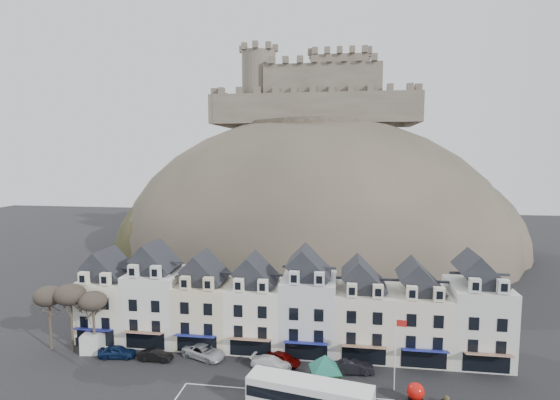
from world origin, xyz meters
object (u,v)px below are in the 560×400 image
Objects in this scene: bus at (309,396)px; car_silver at (204,352)px; bus_shelter at (325,363)px; white_van at (97,338)px; car_white at (271,363)px; car_black at (156,355)px; flagpole at (396,349)px; car_charcoal at (354,367)px; red_buoy at (416,393)px; car_navy at (117,352)px; car_maroon at (283,358)px.

bus is 2.29× the size of car_silver.
bus_shelter reaches higher than white_van.
car_white is (23.17, -2.38, -0.49)m from white_van.
car_black is 14.13m from car_white.
white_van is (-36.82, 4.99, -3.34)m from flagpole.
white_van is at bearing 79.93° from car_charcoal.
flagpole is 1.75× the size of car_charcoal.
bus is 2.55× the size of car_white.
red_buoy is 7.93m from car_charcoal.
car_navy reaches higher than car_charcoal.
bus reaches higher than car_silver.
car_black is 15.39m from car_maroon.
car_navy reaches higher than car_black.
car_silver is (-22.27, 4.09, -3.77)m from flagpole.
car_silver is at bearing 145.65° from bus_shelter.
bus_shelter is at bearing -100.87° from car_black.
car_black is at bearing -24.03° from white_van.
car_charcoal is (3.11, 4.14, -2.30)m from bus_shelter.
flagpole is (-1.74, 2.30, 3.44)m from red_buoy.
bus_shelter reaches higher than car_navy.
bus_shelter is at bearing 85.50° from bus.
car_silver is 1.11× the size of car_white.
red_buoy is 0.44× the size of car_white.
car_maroon is at bearing 76.89° from car_charcoal.
white_van reaches higher than car_charcoal.
red_buoy is at bearing -21.64° from bus_shelter.
car_navy is at bearing 84.28° from car_charcoal.
car_silver is at bearing 79.87° from car_charcoal.
car_charcoal is at bearing -96.68° from car_navy.
red_buoy is at bearing -137.66° from car_charcoal.
white_van is at bearing 108.42° from car_silver.
car_maroon is at bearing -32.97° from car_white.
bus_shelter is 16.03m from car_silver.
car_silver is at bearing -89.11° from car_navy.
car_silver is at bearing 109.93° from car_maroon.
red_buoy is at bearing -82.92° from car_silver.
car_white is (-5.05, 8.35, -1.18)m from bus.
car_maroon is 0.92× the size of car_charcoal.
car_silver is (-24.02, 6.39, -0.33)m from red_buoy.
bus_shelter is at bearing -113.76° from car_maroon.
flagpole is at bearing -86.20° from car_maroon.
car_white is 1.75m from car_maroon.
car_charcoal is (32.60, -2.07, -0.45)m from white_van.
car_charcoal is (18.06, -1.17, -0.01)m from car_silver.
car_maroon is at bearing 122.97° from bus.
white_van reaches higher than car_maroon.
car_navy is at bearing 120.26° from car_silver.
car_navy is 0.82× the size of car_silver.
bus_shelter is 1.32× the size of car_charcoal.
car_white is at bearing -90.10° from car_black.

